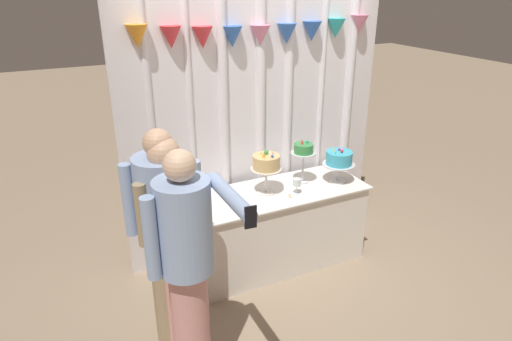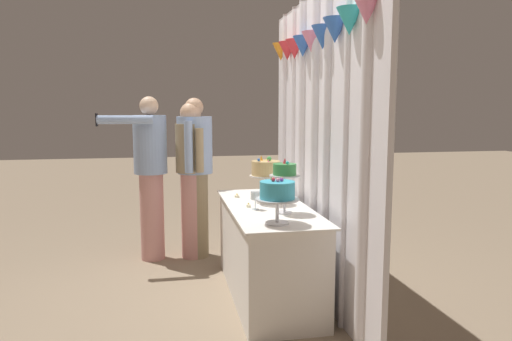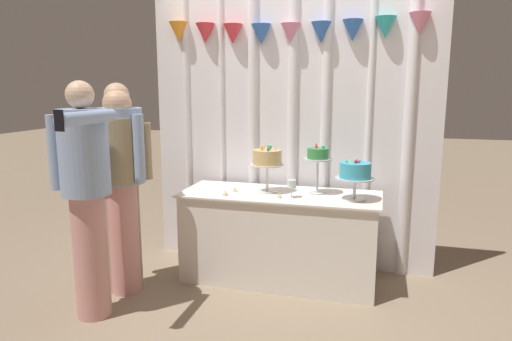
% 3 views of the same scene
% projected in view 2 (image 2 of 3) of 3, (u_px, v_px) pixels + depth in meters
% --- Properties ---
extents(ground_plane, '(24.00, 24.00, 0.00)m').
position_uv_depth(ground_plane, '(255.00, 295.00, 3.98)').
color(ground_plane, gray).
extents(draped_curtain, '(2.61, 0.17, 2.52)m').
position_uv_depth(draped_curtain, '(317.00, 134.00, 3.88)').
color(draped_curtain, white).
rests_on(draped_curtain, ground_plane).
extents(cake_table, '(1.67, 0.65, 0.77)m').
position_uv_depth(cake_table, '(267.00, 251.00, 3.95)').
color(cake_table, white).
rests_on(cake_table, ground_plane).
extents(cake_display_leftmost, '(0.28, 0.28, 0.41)m').
position_uv_depth(cake_display_leftmost, '(266.00, 170.00, 3.98)').
color(cake_display_leftmost, silver).
rests_on(cake_display_leftmost, cake_table).
extents(cake_display_center, '(0.24, 0.24, 0.43)m').
position_uv_depth(cake_display_center, '(285.00, 173.00, 3.58)').
color(cake_display_center, silver).
rests_on(cake_display_center, cake_table).
extents(cake_display_rightmost, '(0.31, 0.31, 0.33)m').
position_uv_depth(cake_display_rightmost, '(277.00, 192.00, 3.26)').
color(cake_display_rightmost, silver).
rests_on(cake_display_rightmost, cake_table).
extents(wine_glass, '(0.07, 0.07, 0.15)m').
position_uv_depth(wine_glass, '(255.00, 196.00, 3.74)').
color(wine_glass, silver).
rests_on(wine_glass, cake_table).
extents(tealight_far_left, '(0.04, 0.04, 0.04)m').
position_uv_depth(tealight_far_left, '(237.00, 196.00, 4.27)').
color(tealight_far_left, beige).
rests_on(tealight_far_left, cake_table).
extents(tealight_near_left, '(0.04, 0.04, 0.03)m').
position_uv_depth(tealight_near_left, '(255.00, 196.00, 4.27)').
color(tealight_near_left, beige).
rests_on(tealight_near_left, cake_table).
extents(tealight_near_right, '(0.04, 0.04, 0.04)m').
position_uv_depth(tealight_near_right, '(249.00, 206.00, 3.84)').
color(tealight_near_right, beige).
rests_on(tealight_near_right, cake_table).
extents(guest_man_dark_suit, '(0.51, 0.47, 1.69)m').
position_uv_depth(guest_man_dark_suit, '(195.00, 172.00, 4.93)').
color(guest_man_dark_suit, '#9E8966').
rests_on(guest_man_dark_suit, ground_plane).
extents(guest_man_pink_jacket, '(0.47, 0.42, 1.64)m').
position_uv_depth(guest_man_pink_jacket, '(192.00, 173.00, 4.90)').
color(guest_man_pink_jacket, '#D6938E').
rests_on(guest_man_pink_jacket, ground_plane).
extents(guest_girl_blue_dress, '(0.50, 0.69, 1.70)m').
position_uv_depth(guest_girl_blue_dress, '(150.00, 171.00, 4.84)').
color(guest_girl_blue_dress, '#D6938E').
rests_on(guest_girl_blue_dress, ground_plane).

